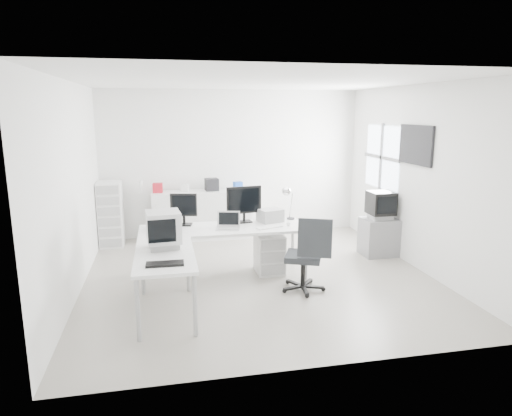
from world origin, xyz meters
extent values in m
cube|color=beige|center=(0.00, 0.00, 0.00)|extent=(5.00, 5.00, 0.01)
cube|color=white|center=(0.00, 0.00, 2.80)|extent=(5.00, 5.00, 0.01)
cube|color=white|center=(0.00, 2.50, 1.40)|extent=(5.00, 0.02, 2.80)
cube|color=white|center=(-2.50, 0.00, 1.40)|extent=(0.02, 5.00, 2.80)
cube|color=white|center=(2.50, 0.00, 1.40)|extent=(0.02, 5.00, 2.80)
cube|color=white|center=(0.20, 0.17, 0.30)|extent=(0.40, 0.50, 0.60)
cube|color=black|center=(-1.35, 0.22, 0.82)|extent=(0.45, 0.37, 0.14)
cube|color=white|center=(0.15, -0.03, 0.76)|extent=(0.42, 0.25, 0.02)
sphere|color=white|center=(0.45, 0.02, 0.78)|extent=(0.06, 0.06, 0.06)
cube|color=#9F9F9F|center=(0.25, 0.34, 0.85)|extent=(0.41, 0.38, 0.19)
cube|color=black|center=(-1.35, -1.38, 0.76)|extent=(0.42, 0.18, 0.03)
cube|color=slate|center=(2.22, 0.62, 0.32)|extent=(0.58, 0.47, 0.63)
cube|color=white|center=(-0.63, 2.24, 0.46)|extent=(1.85, 0.46, 0.93)
cube|color=#B51927|center=(-1.43, 2.24, 1.01)|extent=(0.19, 0.17, 0.17)
cube|color=white|center=(-0.93, 2.24, 0.99)|extent=(0.16, 0.15, 0.13)
cube|color=black|center=(-0.43, 2.24, 1.04)|extent=(0.26, 0.24, 0.23)
cube|color=#194CB2|center=(0.07, 2.24, 1.00)|extent=(0.18, 0.17, 0.15)
cylinder|color=white|center=(-1.73, 2.28, 1.04)|extent=(0.07, 0.07, 0.22)
cube|color=white|center=(-2.28, 2.09, 0.59)|extent=(0.41, 0.49, 1.18)
camera|label=1|loc=(-1.33, -6.26, 2.42)|focal=32.00mm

